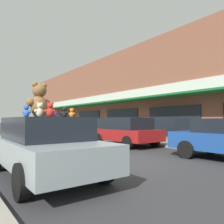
% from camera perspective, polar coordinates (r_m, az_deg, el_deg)
% --- Properties ---
extents(ground_plane, '(260.00, 260.00, 0.00)m').
position_cam_1_polar(ground_plane, '(8.01, 2.79, -12.67)').
color(ground_plane, '#333335').
extents(sidewalk_far, '(2.62, 90.00, 0.14)m').
position_cam_1_polar(sidewalk_far, '(12.34, 23.39, -8.46)').
color(sidewalk_far, gray).
rests_on(sidewalk_far, ground_plane).
extents(storefront_row, '(16.12, 37.42, 7.55)m').
position_cam_1_polar(storefront_row, '(27.72, 7.08, 2.62)').
color(storefront_row, brown).
rests_on(storefront_row, ground_plane).
extents(plush_art_car, '(2.09, 4.61, 1.53)m').
position_cam_1_polar(plush_art_car, '(6.02, -17.21, -8.25)').
color(plush_art_car, '#8C999E').
rests_on(plush_art_car, ground_plane).
extents(teddy_bear_giant, '(0.73, 0.48, 0.97)m').
position_cam_1_polar(teddy_bear_giant, '(6.26, -18.49, 2.87)').
color(teddy_bear_giant, olive).
rests_on(teddy_bear_giant, plush_art_car).
extents(teddy_bear_black, '(0.24, 0.16, 0.31)m').
position_cam_1_polar(teddy_bear_black, '(6.26, -12.42, -0.08)').
color(teddy_bear_black, black).
rests_on(teddy_bear_black, plush_art_car).
extents(teddy_bear_purple, '(0.16, 0.11, 0.21)m').
position_cam_1_polar(teddy_bear_purple, '(6.99, -14.60, -0.67)').
color(teddy_bear_purple, purple).
rests_on(teddy_bear_purple, plush_art_car).
extents(teddy_bear_blue, '(0.22, 0.23, 0.33)m').
position_cam_1_polar(teddy_bear_blue, '(5.99, -21.48, 0.19)').
color(teddy_bear_blue, blue).
rests_on(teddy_bear_blue, plush_art_car).
extents(teddy_bear_orange, '(0.18, 0.16, 0.25)m').
position_cam_1_polar(teddy_bear_orange, '(5.86, -10.50, -0.26)').
color(teddy_bear_orange, orange).
rests_on(teddy_bear_orange, plush_art_car).
extents(teddy_bear_cream, '(0.27, 0.17, 0.37)m').
position_cam_1_polar(teddy_bear_cream, '(5.58, -18.37, 0.49)').
color(teddy_bear_cream, beige).
rests_on(teddy_bear_cream, plush_art_car).
extents(teddy_bear_red, '(0.28, 0.19, 0.37)m').
position_cam_1_polar(teddy_bear_red, '(5.48, -15.87, 0.51)').
color(teddy_bear_red, red).
rests_on(teddy_bear_red, plush_art_car).
extents(parked_car_far_center, '(2.19, 4.16, 1.60)m').
position_cam_1_polar(parked_car_far_center, '(12.61, 3.57, -4.88)').
color(parked_car_far_center, maroon).
rests_on(parked_car_far_center, ground_plane).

